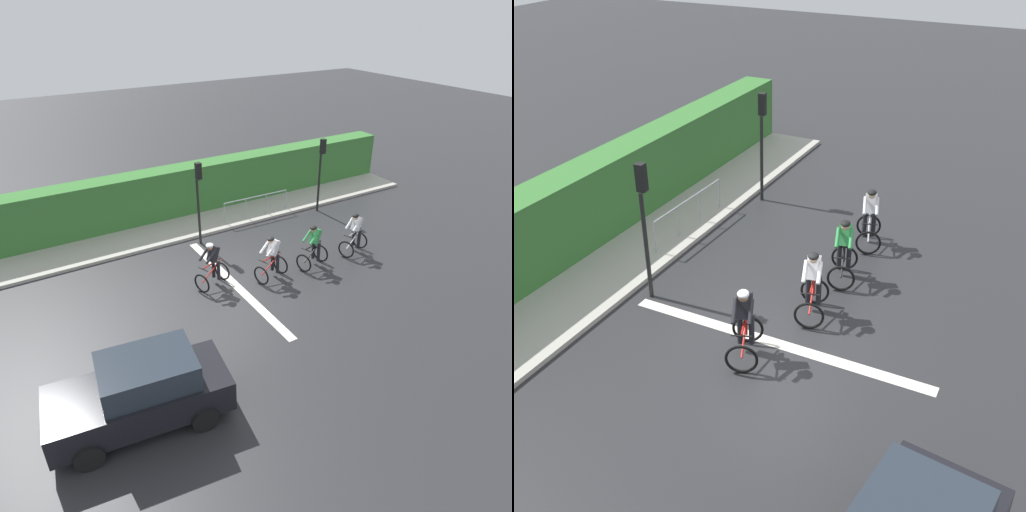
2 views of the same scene
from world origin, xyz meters
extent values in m
plane|color=#28282B|center=(0.00, 0.00, 0.00)|extent=(80.00, 80.00, 0.00)
cube|color=#ADA89E|center=(-5.30, 2.00, 0.06)|extent=(2.80, 19.84, 0.12)
cube|color=gray|center=(-6.20, 2.00, 0.33)|extent=(0.44, 19.84, 0.66)
cube|color=#387533|center=(-6.50, 2.00, 1.11)|extent=(1.10, 19.84, 2.22)
cube|color=silver|center=(0.00, 0.02, 0.00)|extent=(7.00, 0.30, 0.01)
torus|color=black|center=(0.52, 4.57, 0.34)|extent=(0.67, 0.27, 0.68)
torus|color=black|center=(0.20, 5.54, 0.34)|extent=(0.67, 0.27, 0.68)
cylinder|color=silver|center=(0.36, 5.05, 0.59)|extent=(0.35, 0.95, 0.51)
cylinder|color=silver|center=(0.27, 5.34, 0.62)|extent=(0.04, 0.04, 0.55)
cylinder|color=silver|center=(0.38, 5.00, 0.87)|extent=(0.26, 0.69, 0.04)
cube|color=black|center=(0.27, 5.34, 0.91)|extent=(0.16, 0.24, 0.04)
cylinder|color=black|center=(0.49, 4.66, 0.84)|extent=(0.41, 0.16, 0.03)
cube|color=white|center=(0.33, 5.15, 1.21)|extent=(0.41, 0.48, 0.57)
sphere|color=beige|center=(0.38, 5.00, 1.52)|extent=(0.20, 0.20, 0.20)
ellipsoid|color=black|center=(0.38, 5.00, 1.59)|extent=(0.31, 0.34, 0.14)
cylinder|color=black|center=(0.41, 5.28, 0.57)|extent=(0.12, 0.12, 0.74)
cylinder|color=black|center=(0.18, 5.21, 0.57)|extent=(0.12, 0.12, 0.74)
cylinder|color=white|center=(0.57, 4.93, 1.26)|extent=(0.23, 0.48, 0.37)
cylinder|color=white|center=(0.27, 4.83, 1.26)|extent=(0.23, 0.48, 0.37)
torus|color=black|center=(0.51, 2.58, 0.34)|extent=(0.67, 0.24, 0.68)
torus|color=black|center=(0.24, 3.56, 0.34)|extent=(0.67, 0.24, 0.68)
cylinder|color=black|center=(0.37, 3.07, 0.59)|extent=(0.30, 0.96, 0.51)
cylinder|color=black|center=(0.29, 3.36, 0.62)|extent=(0.04, 0.04, 0.55)
cylinder|color=black|center=(0.38, 3.02, 0.87)|extent=(0.23, 0.70, 0.04)
cube|color=black|center=(0.29, 3.36, 0.91)|extent=(0.15, 0.24, 0.04)
cylinder|color=black|center=(0.48, 2.67, 0.84)|extent=(0.41, 0.14, 0.03)
cube|color=green|center=(0.34, 3.17, 1.21)|extent=(0.40, 0.47, 0.57)
sphere|color=tan|center=(0.38, 3.02, 1.52)|extent=(0.20, 0.20, 0.20)
ellipsoid|color=black|center=(0.38, 3.02, 1.59)|extent=(0.31, 0.33, 0.14)
cylinder|color=black|center=(0.43, 3.30, 0.57)|extent=(0.12, 0.12, 0.74)
cylinder|color=black|center=(0.20, 3.23, 0.57)|extent=(0.12, 0.12, 0.74)
cylinder|color=green|center=(0.57, 2.93, 1.26)|extent=(0.21, 0.48, 0.37)
cylinder|color=green|center=(0.27, 2.85, 1.26)|extent=(0.21, 0.48, 0.37)
torus|color=black|center=(0.44, 0.82, 0.34)|extent=(0.67, 0.24, 0.68)
torus|color=black|center=(0.16, 1.80, 0.34)|extent=(0.67, 0.24, 0.68)
cylinder|color=red|center=(0.30, 1.31, 0.59)|extent=(0.31, 0.96, 0.51)
cylinder|color=red|center=(0.22, 1.60, 0.62)|extent=(0.04, 0.04, 0.55)
cylinder|color=red|center=(0.31, 1.26, 0.87)|extent=(0.23, 0.70, 0.04)
cube|color=black|center=(0.22, 1.60, 0.91)|extent=(0.16, 0.24, 0.04)
cylinder|color=black|center=(0.41, 0.92, 0.84)|extent=(0.41, 0.14, 0.03)
cube|color=white|center=(0.27, 1.41, 1.21)|extent=(0.40, 0.47, 0.57)
sphere|color=beige|center=(0.31, 1.26, 1.52)|extent=(0.20, 0.20, 0.20)
ellipsoid|color=black|center=(0.31, 1.26, 1.59)|extent=(0.31, 0.33, 0.14)
cylinder|color=black|center=(0.36, 1.54, 0.57)|extent=(0.12, 0.12, 0.74)
cylinder|color=black|center=(0.13, 1.47, 0.57)|extent=(0.12, 0.12, 0.74)
cylinder|color=white|center=(0.50, 1.18, 1.26)|extent=(0.21, 0.48, 0.37)
cylinder|color=white|center=(0.19, 1.09, 1.26)|extent=(0.21, 0.48, 0.37)
torus|color=black|center=(-0.17, -1.15, 0.34)|extent=(0.66, 0.30, 0.68)
torus|color=black|center=(-0.54, -0.19, 0.34)|extent=(0.66, 0.30, 0.68)
cylinder|color=red|center=(-0.35, -0.67, 0.59)|extent=(0.40, 0.94, 0.51)
cylinder|color=red|center=(-0.46, -0.38, 0.62)|extent=(0.04, 0.04, 0.55)
cylinder|color=red|center=(-0.33, -0.72, 0.87)|extent=(0.30, 0.68, 0.04)
cube|color=black|center=(-0.46, -0.38, 0.91)|extent=(0.17, 0.24, 0.04)
cylinder|color=black|center=(-0.21, -1.05, 0.84)|extent=(0.40, 0.18, 0.03)
cube|color=black|center=(-0.39, -0.57, 1.21)|extent=(0.43, 0.49, 0.57)
sphere|color=#9E7051|center=(-0.33, -0.72, 1.52)|extent=(0.20, 0.20, 0.20)
ellipsoid|color=silver|center=(-0.33, -0.72, 1.59)|extent=(0.32, 0.35, 0.14)
cylinder|color=black|center=(-0.31, -0.44, 0.57)|extent=(0.12, 0.12, 0.74)
cylinder|color=black|center=(-0.54, -0.52, 0.57)|extent=(0.12, 0.12, 0.74)
cylinder|color=black|center=(-0.14, -0.78, 1.26)|extent=(0.26, 0.48, 0.37)
cylinder|color=black|center=(-0.44, -0.90, 1.26)|extent=(0.26, 0.48, 0.37)
cube|color=black|center=(4.00, -4.69, 0.70)|extent=(2.24, 4.29, 0.80)
cube|color=#262D38|center=(4.04, -4.44, 1.43)|extent=(1.77, 2.31, 0.66)
cylinder|color=black|center=(4.66, -6.06, 0.32)|extent=(0.30, 0.66, 0.64)
cylinder|color=black|center=(3.01, -5.83, 0.32)|extent=(0.30, 0.66, 0.64)
cylinder|color=black|center=(5.00, -3.54, 0.32)|extent=(0.30, 0.66, 0.64)
cylinder|color=black|center=(3.35, -3.31, 0.32)|extent=(0.30, 0.66, 0.64)
cube|color=#EAEACC|center=(4.24, -6.74, 0.80)|extent=(0.29, 0.12, 0.16)
cube|color=#EAEACC|center=(3.23, -6.61, 0.80)|extent=(0.29, 0.12, 0.16)
cylinder|color=black|center=(-3.43, 0.33, 1.35)|extent=(0.10, 0.10, 2.70)
cube|color=black|center=(-3.44, 0.43, 3.02)|extent=(0.22, 0.22, 0.64)
sphere|color=red|center=(-3.45, 0.54, 3.22)|extent=(0.11, 0.11, 0.11)
sphere|color=orange|center=(-3.45, 0.54, 3.02)|extent=(0.11, 0.11, 0.11)
sphere|color=green|center=(-3.45, 0.54, 2.82)|extent=(0.11, 0.11, 0.11)
cylinder|color=black|center=(-3.57, 6.37, 1.35)|extent=(0.10, 0.10, 2.70)
cube|color=black|center=(-3.58, 6.47, 3.02)|extent=(0.22, 0.22, 0.64)
sphere|color=red|center=(-3.59, 6.58, 3.22)|extent=(0.11, 0.11, 0.11)
sphere|color=orange|center=(-3.59, 6.58, 3.02)|extent=(0.11, 0.11, 0.11)
sphere|color=green|center=(-3.59, 6.58, 2.82)|extent=(0.11, 0.11, 0.11)
cylinder|color=#999EA3|center=(-4.40, 3.56, 1.00)|extent=(0.12, 3.17, 0.05)
cylinder|color=#999EA3|center=(-4.43, 1.97, 0.50)|extent=(0.04, 0.04, 1.00)
cylinder|color=#999EA3|center=(-4.41, 3.03, 0.50)|extent=(0.04, 0.04, 1.00)
cylinder|color=#999EA3|center=(-4.39, 4.09, 0.50)|extent=(0.04, 0.04, 1.00)
cylinder|color=#999EA3|center=(-4.36, 5.14, 0.50)|extent=(0.04, 0.04, 1.00)
camera|label=1|loc=(11.93, -6.38, 8.76)|focal=32.51mm
camera|label=2|loc=(4.73, -9.71, 8.38)|focal=44.43mm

